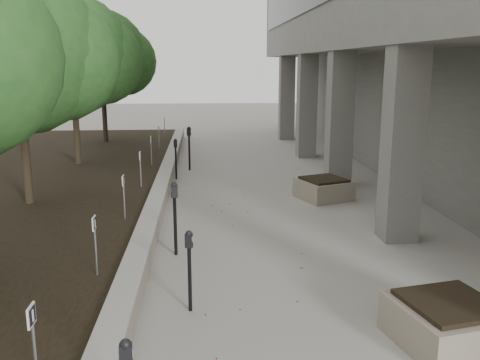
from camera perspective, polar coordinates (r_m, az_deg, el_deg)
name	(u,v)px	position (r m, az deg, el deg)	size (l,w,h in m)	color
retaining_wall	(160,196)	(13.74, -8.81, -1.79)	(0.39, 26.00, 0.50)	gray
planting_bed	(15,201)	(14.53, -23.40, -2.10)	(7.00, 26.00, 0.40)	black
crabapple_tree_3	(19,87)	(12.95, -23.03, 9.37)	(4.60, 4.00, 5.44)	#21501E
crabapple_tree_4	(73,80)	(17.76, -17.84, 10.38)	(4.60, 4.00, 5.44)	#21501E
crabapple_tree_5	(102,76)	(22.65, -14.86, 10.92)	(4.60, 4.00, 5.44)	#21501E
parking_sign_2	(35,350)	(5.76, -21.60, -16.95)	(0.04, 0.22, 0.96)	black
parking_sign_3	(96,246)	(8.41, -15.56, -7.00)	(0.04, 0.22, 0.96)	black
parking_sign_4	(124,197)	(11.24, -12.60, -1.88)	(0.04, 0.22, 0.96)	black
parking_sign_5	(141,169)	(14.14, -10.85, 1.16)	(0.04, 0.22, 0.96)	black
parking_sign_6	(151,151)	(17.07, -9.70, 3.16)	(0.04, 0.22, 0.96)	black
parking_sign_7	(159,138)	(20.03, -8.88, 4.57)	(0.04, 0.22, 0.96)	black
parking_sign_8	(165,128)	(22.99, -8.28, 5.62)	(0.04, 0.22, 0.96)	black
parking_meter_2	(190,271)	(7.85, -5.55, -9.91)	(0.13, 0.09, 1.27)	black
parking_meter_3	(175,219)	(10.07, -7.13, -4.24)	(0.14, 0.10, 1.46)	black
parking_meter_4	(176,159)	(16.75, -7.05, 2.29)	(0.13, 0.09, 1.31)	black
parking_meter_5	(189,149)	(18.10, -5.58, 3.46)	(0.15, 0.11, 1.53)	black
planter_front	(449,322)	(7.61, 21.93, -14.29)	(1.32, 1.32, 0.62)	gray
planter_back	(324,188)	(14.46, 9.15, -0.91)	(1.24, 1.24, 0.58)	gray
berry_scatter	(235,259)	(9.96, -0.58, -8.71)	(3.30, 14.10, 0.02)	maroon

